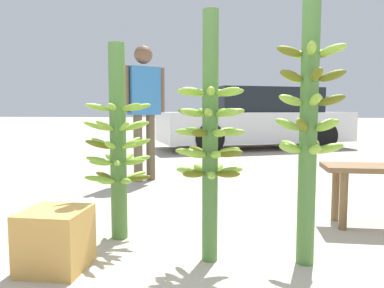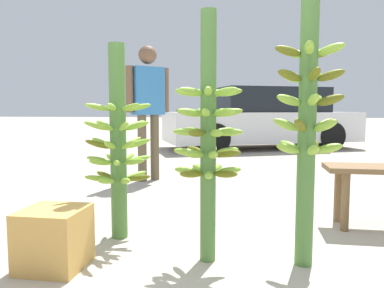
{
  "view_description": "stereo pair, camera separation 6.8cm",
  "coord_description": "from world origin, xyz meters",
  "px_view_note": "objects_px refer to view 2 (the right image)",
  "views": [
    {
      "loc": [
        0.29,
        -2.05,
        0.93
      ],
      "look_at": [
        -0.08,
        0.65,
        0.68
      ],
      "focal_mm": 35.0,
      "sensor_mm": 36.0,
      "label": 1
    },
    {
      "loc": [
        0.36,
        -2.04,
        0.93
      ],
      "look_at": [
        -0.08,
        0.65,
        0.68
      ],
      "focal_mm": 35.0,
      "sensor_mm": 36.0,
      "label": 2
    }
  ],
  "objects_px": {
    "banana_stalk_right": "(307,113)",
    "vendor_person": "(148,100)",
    "produce_crate": "(54,238)",
    "banana_stalk_center": "(208,136)",
    "parked_car": "(263,119)",
    "banana_stalk_left": "(118,143)"
  },
  "relations": [
    {
      "from": "banana_stalk_right",
      "to": "parked_car",
      "type": "relative_size",
      "value": 0.36
    },
    {
      "from": "banana_stalk_left",
      "to": "banana_stalk_center",
      "type": "height_order",
      "value": "banana_stalk_center"
    },
    {
      "from": "banana_stalk_center",
      "to": "produce_crate",
      "type": "distance_m",
      "value": 1.09
    },
    {
      "from": "parked_car",
      "to": "produce_crate",
      "type": "distance_m",
      "value": 7.26
    },
    {
      "from": "banana_stalk_left",
      "to": "banana_stalk_right",
      "type": "height_order",
      "value": "banana_stalk_right"
    },
    {
      "from": "produce_crate",
      "to": "banana_stalk_center",
      "type": "bearing_deg",
      "value": 15.95
    },
    {
      "from": "vendor_person",
      "to": "banana_stalk_center",
      "type": "bearing_deg",
      "value": 71.97
    },
    {
      "from": "banana_stalk_center",
      "to": "produce_crate",
      "type": "height_order",
      "value": "banana_stalk_center"
    },
    {
      "from": "banana_stalk_right",
      "to": "parked_car",
      "type": "bearing_deg",
      "value": 90.59
    },
    {
      "from": "banana_stalk_center",
      "to": "produce_crate",
      "type": "relative_size",
      "value": 4.29
    },
    {
      "from": "banana_stalk_right",
      "to": "produce_crate",
      "type": "distance_m",
      "value": 1.65
    },
    {
      "from": "banana_stalk_center",
      "to": "banana_stalk_left",
      "type": "bearing_deg",
      "value": 155.35
    },
    {
      "from": "banana_stalk_right",
      "to": "vendor_person",
      "type": "height_order",
      "value": "vendor_person"
    },
    {
      "from": "banana_stalk_right",
      "to": "produce_crate",
      "type": "xyz_separation_m",
      "value": [
        -1.45,
        -0.28,
        -0.73
      ]
    },
    {
      "from": "banana_stalk_right",
      "to": "banana_stalk_center",
      "type": "bearing_deg",
      "value": -177.42
    },
    {
      "from": "banana_stalk_right",
      "to": "vendor_person",
      "type": "xyz_separation_m",
      "value": [
        -1.64,
        2.44,
        0.14
      ]
    },
    {
      "from": "vendor_person",
      "to": "produce_crate",
      "type": "height_order",
      "value": "vendor_person"
    },
    {
      "from": "produce_crate",
      "to": "banana_stalk_right",
      "type": "bearing_deg",
      "value": 10.79
    },
    {
      "from": "banana_stalk_right",
      "to": "produce_crate",
      "type": "height_order",
      "value": "banana_stalk_right"
    },
    {
      "from": "banana_stalk_center",
      "to": "parked_car",
      "type": "height_order",
      "value": "banana_stalk_center"
    },
    {
      "from": "banana_stalk_right",
      "to": "vendor_person",
      "type": "bearing_deg",
      "value": 123.97
    },
    {
      "from": "vendor_person",
      "to": "parked_car",
      "type": "distance_m",
      "value": 4.68
    }
  ]
}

